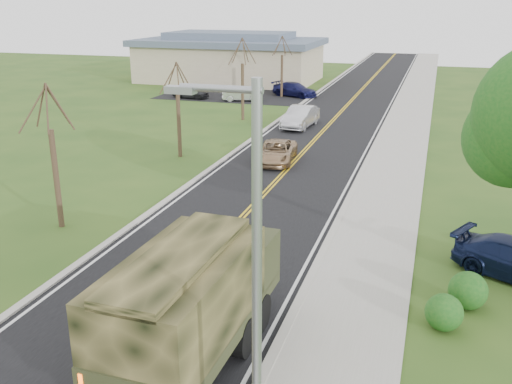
% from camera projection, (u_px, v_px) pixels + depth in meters
% --- Properties ---
extents(road, '(8.00, 120.00, 0.01)m').
position_uv_depth(road, '(341.00, 111.00, 49.38)').
color(road, black).
rests_on(road, ground).
extents(curb_right, '(0.30, 120.00, 0.12)m').
position_uv_depth(curb_right, '(390.00, 113.00, 48.18)').
color(curb_right, '#9E998E').
rests_on(curb_right, ground).
extents(sidewalk_right, '(3.20, 120.00, 0.10)m').
position_uv_depth(sidewalk_right, '(412.00, 115.00, 47.69)').
color(sidewalk_right, '#9E998E').
rests_on(sidewalk_right, ground).
extents(curb_left, '(0.30, 120.00, 0.10)m').
position_uv_depth(curb_left, '(295.00, 108.00, 50.55)').
color(curb_left, '#9E998E').
rests_on(curb_left, ground).
extents(street_light, '(1.65, 0.22, 8.00)m').
position_uv_depth(street_light, '(251.00, 283.00, 9.97)').
color(street_light, gray).
rests_on(street_light, ground).
extents(bare_tree_a, '(1.93, 2.26, 6.08)m').
position_uv_depth(bare_tree_a, '(55.00, 167.00, 23.42)').
color(bare_tree_a, '#38281C').
rests_on(bare_tree_a, ground).
extents(bare_tree_b, '(1.83, 2.14, 5.73)m').
position_uv_depth(bare_tree_b, '(179.00, 117.00, 34.32)').
color(bare_tree_b, '#38281C').
rests_on(bare_tree_b, ground).
extents(bare_tree_c, '(2.04, 2.39, 6.42)m').
position_uv_depth(bare_tree_c, '(243.00, 85.00, 45.07)').
color(bare_tree_c, '#38281C').
rests_on(bare_tree_c, ground).
extents(bare_tree_d, '(1.88, 2.20, 5.91)m').
position_uv_depth(bare_tree_d, '(282.00, 71.00, 55.99)').
color(bare_tree_d, '#38281C').
rests_on(bare_tree_d, ground).
extents(commercial_building, '(25.50, 21.50, 5.65)m').
position_uv_depth(commercial_building, '(230.00, 58.00, 67.52)').
color(commercial_building, tan).
rests_on(commercial_building, ground).
extents(military_truck, '(2.62, 7.09, 3.50)m').
position_uv_depth(military_truck, '(193.00, 297.00, 14.41)').
color(military_truck, black).
rests_on(military_truck, ground).
extents(suv_champagne, '(2.53, 4.69, 1.25)m').
position_uv_depth(suv_champagne, '(276.00, 152.00, 33.74)').
color(suv_champagne, '#997956').
rests_on(suv_champagne, ground).
extents(sedan_silver, '(2.07, 4.94, 1.59)m').
position_uv_depth(sedan_silver, '(300.00, 117.00, 42.96)').
color(sedan_silver, silver).
rests_on(sedan_silver, ground).
extents(lot_car_dark, '(3.77, 1.88, 1.23)m').
position_uv_depth(lot_car_dark, '(191.00, 92.00, 55.70)').
color(lot_car_dark, black).
rests_on(lot_car_dark, ground).
extents(lot_car_silver, '(3.97, 2.38, 1.23)m').
position_uv_depth(lot_car_silver, '(242.00, 94.00, 54.31)').
color(lot_car_silver, silver).
rests_on(lot_car_silver, ground).
extents(lot_car_navy, '(5.13, 3.59, 1.38)m').
position_uv_depth(lot_car_navy, '(295.00, 90.00, 56.83)').
color(lot_car_navy, '#10123D').
rests_on(lot_car_navy, ground).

